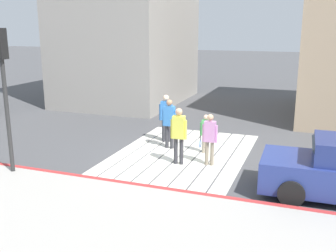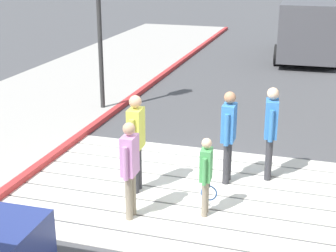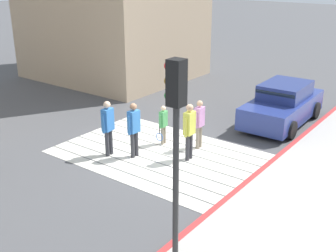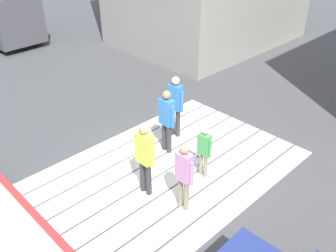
{
  "view_description": "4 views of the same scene",
  "coord_description": "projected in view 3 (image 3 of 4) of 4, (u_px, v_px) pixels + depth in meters",
  "views": [
    {
      "loc": [
        -12.32,
        -4.08,
        4.28
      ],
      "look_at": [
        0.65,
        0.74,
        0.78
      ],
      "focal_mm": 42.21,
      "sensor_mm": 36.0,
      "label": 1
    },
    {
      "loc": [
        2.03,
        -8.19,
        4.22
      ],
      "look_at": [
        -0.45,
        -0.13,
        1.29
      ],
      "focal_mm": 54.69,
      "sensor_mm": 36.0,
      "label": 2
    },
    {
      "loc": [
        -7.8,
        9.92,
        5.74
      ],
      "look_at": [
        -0.53,
        0.22,
        1.15
      ],
      "focal_mm": 45.62,
      "sensor_mm": 36.0,
      "label": 3
    },
    {
      "loc": [
        -5.26,
        -5.29,
        5.77
      ],
      "look_at": [
        0.12,
        0.21,
        1.12
      ],
      "focal_mm": 39.79,
      "sensor_mm": 36.0,
      "label": 4
    }
  ],
  "objects": [
    {
      "name": "ground_plane",
      "position": [
        159.0,
        154.0,
        13.83
      ],
      "size": [
        120.0,
        120.0,
        0.0
      ],
      "primitive_type": "plane",
      "color": "#4C4C4F"
    },
    {
      "name": "traffic_light_corner",
      "position": [
        175.0,
        125.0,
        7.7
      ],
      "size": [
        0.39,
        0.28,
        4.24
      ],
      "color": "#2D2D2D",
      "rests_on": "ground"
    },
    {
      "name": "car_parked_near_curb",
      "position": [
        283.0,
        105.0,
        16.28
      ],
      "size": [
        2.06,
        4.34,
        1.57
      ],
      "color": "navy",
      "rests_on": "ground"
    },
    {
      "name": "sidewalk_west",
      "position": [
        335.0,
        207.0,
        10.66
      ],
      "size": [
        4.8,
        40.0,
        0.12
      ],
      "primitive_type": "cube",
      "color": "#ADA8A0",
      "rests_on": "ground"
    },
    {
      "name": "pedestrian_teen_behind",
      "position": [
        189.0,
        128.0,
        13.06
      ],
      "size": [
        0.25,
        0.53,
        1.82
      ],
      "color": "#333338",
      "rests_on": "ground"
    },
    {
      "name": "pedestrian_adult_side",
      "position": [
        108.0,
        124.0,
        13.36
      ],
      "size": [
        0.27,
        0.53,
        1.82
      ],
      "color": "#333338",
      "rests_on": "ground"
    },
    {
      "name": "pedestrian_adult_lead",
      "position": [
        199.0,
        121.0,
        13.94
      ],
      "size": [
        0.22,
        0.49,
        1.66
      ],
      "color": "gray",
      "rests_on": "ground"
    },
    {
      "name": "curb_painted",
      "position": [
        250.0,
        181.0,
        11.98
      ],
      "size": [
        0.16,
        40.0,
        0.13
      ],
      "primitive_type": "cube",
      "color": "#BC3333",
      "rests_on": "ground"
    },
    {
      "name": "pedestrian_child_with_racket",
      "position": [
        163.0,
        123.0,
        14.32
      ],
      "size": [
        0.28,
        0.42,
        1.37
      ],
      "color": "gray",
      "rests_on": "ground"
    },
    {
      "name": "pedestrian_adult_trailing",
      "position": [
        134.0,
        126.0,
        13.26
      ],
      "size": [
        0.23,
        0.52,
        1.79
      ],
      "color": "#333338",
      "rests_on": "ground"
    },
    {
      "name": "crosswalk_stripes",
      "position": [
        159.0,
        154.0,
        13.82
      ],
      "size": [
        6.4,
        4.35,
        0.01
      ],
      "color": "silver",
      "rests_on": "ground"
    }
  ]
}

